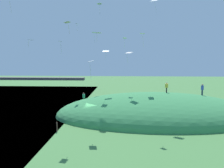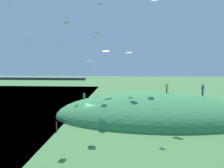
{
  "view_description": "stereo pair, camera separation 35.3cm",
  "coord_description": "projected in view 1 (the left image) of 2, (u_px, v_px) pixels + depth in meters",
  "views": [
    {
      "loc": [
        4.48,
        -34.8,
        9.32
      ],
      "look_at": [
        2.47,
        1.97,
        5.14
      ],
      "focal_mm": 39.44,
      "sensor_mm": 36.0,
      "label": 1
    },
    {
      "loc": [
        4.83,
        -34.78,
        9.32
      ],
      "look_at": [
        2.47,
        1.97,
        5.14
      ],
      "focal_mm": 39.44,
      "sensor_mm": 36.0,
      "label": 2
    }
  ],
  "objects": [
    {
      "name": "ground_plane",
      "position": [
        94.0,
        120.0,
        35.82
      ],
      "size": [
        160.0,
        160.0,
        0.0
      ],
      "primitive_type": "plane",
      "color": "#457A3D"
    },
    {
      "name": "grass_hill",
      "position": [
        156.0,
        116.0,
        38.17
      ],
      "size": [
        31.37,
        17.91,
        7.29
      ],
      "primitive_type": "ellipsoid",
      "color": "#38834A",
      "rests_on": "ground_plane"
    },
    {
      "name": "bridge_deck_far",
      "position": [
        1.0,
        78.0,
        67.17
      ],
      "size": [
        46.02,
        1.8,
        0.7
      ],
      "primitive_type": "cube",
      "color": "#565253"
    },
    {
      "name": "person_on_hilltop",
      "position": [
        167.0,
        86.0,
        38.8
      ],
      "size": [
        0.49,
        0.49,
        1.65
      ],
      "rotation": [
        0.0,
        0.0,
        1.55
      ],
      "color": "black",
      "rests_on": "grass_hill"
    },
    {
      "name": "person_walking_path",
      "position": [
        202.0,
        88.0,
        38.57
      ],
      "size": [
        0.58,
        0.58,
        1.82
      ],
      "rotation": [
        0.0,
        0.0,
        0.61
      ],
      "color": "#1C2E43",
      "rests_on": "grass_hill"
    },
    {
      "name": "person_watching_kites",
      "position": [
        84.0,
        96.0,
        43.49
      ],
      "size": [
        0.5,
        0.5,
        1.81
      ],
      "rotation": [
        0.0,
        0.0,
        4.85
      ],
      "color": "#3D3D24",
      "rests_on": "grass_hill"
    },
    {
      "name": "kite_1",
      "position": [
        7.0,
        0.0,
        31.26
      ],
      "size": [
        1.04,
        0.78,
        1.79
      ],
      "color": "silver"
    },
    {
      "name": "kite_2",
      "position": [
        91.0,
        62.0,
        29.57
      ],
      "size": [
        0.96,
        1.24,
        2.27
      ],
      "color": "silver"
    },
    {
      "name": "kite_3",
      "position": [
        94.0,
        34.0,
        44.57
      ],
      "size": [
        0.83,
        0.74,
        2.02
      ],
      "color": "white"
    },
    {
      "name": "kite_4",
      "position": [
        77.0,
        24.0,
        42.49
      ],
      "size": [
        0.55,
        0.73,
        1.32
      ],
      "color": "white"
    },
    {
      "name": "kite_5",
      "position": [
        106.0,
        51.0,
        39.63
      ],
      "size": [
        1.12,
        0.81,
        1.31
      ],
      "color": "silver"
    },
    {
      "name": "kite_6",
      "position": [
        142.0,
        34.0,
        39.64
      ],
      "size": [
        0.8,
        1.13,
        2.22
      ],
      "color": "silver"
    },
    {
      "name": "kite_7",
      "position": [
        60.0,
        43.0,
        38.55
      ],
      "size": [
        0.57,
        0.75,
        2.14
      ],
      "color": "silver"
    },
    {
      "name": "kite_8",
      "position": [
        30.0,
        40.0,
        36.79
      ],
      "size": [
        0.91,
        0.89,
        1.06
      ],
      "color": "silver"
    },
    {
      "name": "kite_9",
      "position": [
        67.0,
        23.0,
        28.73
      ],
      "size": [
        0.72,
        0.95,
        1.48
      ],
      "color": "silver"
    },
    {
      "name": "kite_10",
      "position": [
        99.0,
        5.0,
        41.76
      ],
      "size": [
        0.94,
        0.81,
        2.09
      ],
      "color": "silver"
    },
    {
      "name": "kite_11",
      "position": [
        154.0,
        1.0,
        37.11
      ],
      "size": [
        1.34,
        1.2,
        1.88
      ],
      "color": "white"
    },
    {
      "name": "kite_12",
      "position": [
        125.0,
        39.0,
        39.99
      ],
      "size": [
        0.7,
        0.57,
        1.85
      ],
      "color": "white"
    },
    {
      "name": "kite_13",
      "position": [
        129.0,
        53.0,
        37.07
      ],
      "size": [
        1.29,
        1.29,
        1.69
      ],
      "color": "silver"
    },
    {
      "name": "kite_14",
      "position": [
        98.0,
        33.0,
        36.92
      ],
      "size": [
        1.06,
        0.95,
        1.43
      ],
      "color": "silver"
    },
    {
      "name": "mooring_post",
      "position": [
        57.0,
        127.0,
        30.4
      ],
      "size": [
        0.14,
        0.14,
        1.22
      ],
      "primitive_type": "cylinder",
      "color": "brown",
      "rests_on": "ground_plane"
    }
  ]
}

